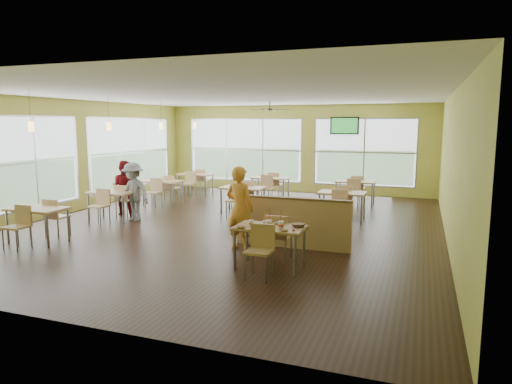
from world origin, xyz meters
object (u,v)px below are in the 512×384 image
at_px(man_plaid, 240,208).
at_px(main_table, 270,233).
at_px(food_basket, 298,225).
at_px(half_wall_divider, 292,222).

bearing_deg(man_plaid, main_table, 147.04).
bearing_deg(main_table, food_basket, 17.21).
distance_m(main_table, food_basket, 0.52).
distance_m(main_table, man_plaid, 1.35).
distance_m(half_wall_divider, food_basket, 1.41).
xyz_separation_m(main_table, half_wall_divider, (0.00, 1.45, -0.11)).
height_order(main_table, food_basket, main_table).
relative_size(man_plaid, food_basket, 7.09).
relative_size(main_table, half_wall_divider, 0.63).
bearing_deg(food_basket, half_wall_divider, 109.87).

